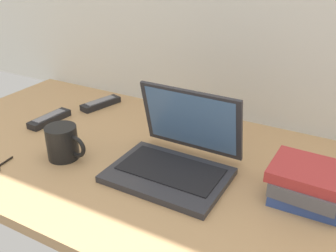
{
  "coord_description": "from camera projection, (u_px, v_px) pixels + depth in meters",
  "views": [
    {
      "loc": [
        0.47,
        -0.79,
        0.59
      ],
      "look_at": [
        0.03,
        0.0,
        0.15
      ],
      "focal_mm": 39.86,
      "sensor_mm": 36.0,
      "label": 1
    }
  ],
  "objects": [
    {
      "name": "remote_control_far",
      "position": [
        101.0,
        103.0,
        1.42
      ],
      "size": [
        0.09,
        0.17,
        0.02
      ],
      "color": "black",
      "rests_on": "desk"
    },
    {
      "name": "coffee_mug",
      "position": [
        63.0,
        142.0,
        1.07
      ],
      "size": [
        0.13,
        0.09,
        0.1
      ],
      "color": "black",
      "rests_on": "desk"
    },
    {
      "name": "book_stack",
      "position": [
        309.0,
        183.0,
        0.89
      ],
      "size": [
        0.19,
        0.17,
        0.09
      ],
      "color": "#334C99",
      "rests_on": "desk"
    },
    {
      "name": "remote_control_near",
      "position": [
        50.0,
        119.0,
        1.3
      ],
      "size": [
        0.06,
        0.16,
        0.02
      ],
      "color": "black",
      "rests_on": "desk"
    },
    {
      "name": "laptop",
      "position": [
        176.0,
        155.0,
        1.01
      ],
      "size": [
        0.31,
        0.27,
        0.21
      ],
      "color": "#2D2D33",
      "rests_on": "desk"
    },
    {
      "name": "desk",
      "position": [
        158.0,
        165.0,
        1.08
      ],
      "size": [
        1.6,
        0.76,
        0.03
      ],
      "color": "tan",
      "rests_on": "ground"
    }
  ]
}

